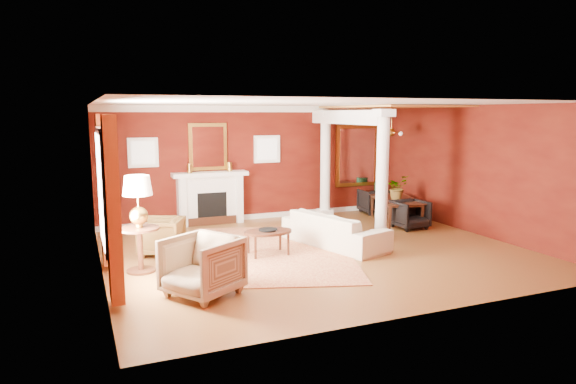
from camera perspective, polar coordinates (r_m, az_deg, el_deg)
name	(u,v)px	position (r m, az deg, el deg)	size (l,w,h in m)	color
ground	(316,251)	(10.30, 3.10, -6.55)	(8.00, 8.00, 0.00)	brown
room_shell	(317,150)	(9.96, 3.19, 4.73)	(8.04, 7.04, 2.92)	#5F1A0D
fireplace	(210,198)	(12.80, -8.61, -0.65)	(1.85, 0.42, 1.29)	white
overmantel_mirror	(208,147)	(12.79, -8.89, 4.99)	(0.95, 0.07, 1.15)	gold
flank_window_left	(143,153)	(12.53, -15.81, 4.24)	(0.70, 0.07, 0.70)	white
flank_window_right	(267,149)	(13.26, -2.35, 4.79)	(0.70, 0.07, 0.70)	white
left_window	(107,197)	(8.46, -19.45, -0.53)	(0.21, 2.55, 2.60)	white
column_front	(382,174)	(11.10, 10.43, 1.95)	(0.36, 0.36, 2.80)	white
column_back	(325,163)	(13.44, 4.18, 3.23)	(0.36, 0.36, 2.80)	white
header_beam	(347,117)	(12.40, 6.54, 8.26)	(0.30, 3.20, 0.32)	white
amber_ceiling	(392,107)	(12.87, 11.43, 9.27)	(2.30, 3.40, 0.04)	#D88D3F
dining_mirror	(357,156)	(14.39, 7.66, 4.03)	(1.30, 0.07, 1.70)	gold
chandelier	(391,132)	(12.95, 11.41, 6.51)	(0.60, 0.62, 0.75)	#BA923A
crown_trim	(258,109)	(13.14, -3.40, 9.20)	(8.00, 0.08, 0.16)	white
base_trim	(259,216)	(13.40, -3.30, -2.69)	(8.00, 0.08, 0.12)	white
rug	(267,252)	(10.21, -2.36, -6.63)	(3.22, 4.29, 0.02)	maroon
sofa	(335,224)	(10.63, 5.22, -3.54)	(2.35, 0.69, 0.92)	#F3E9CC
armchair_leopard	(161,234)	(10.23, -13.88, -4.60)	(0.77, 0.72, 0.79)	black
armchair_stripe	(202,263)	(7.84, -9.53, -7.82)	(0.96, 0.90, 0.99)	tan
coffee_table	(268,233)	(9.89, -2.23, -4.57)	(0.95, 0.95, 0.48)	black
coffee_book	(267,226)	(9.80, -2.34, -3.77)	(0.16, 0.02, 0.22)	black
side_table	(138,206)	(9.07, -16.30, -1.51)	(0.67, 0.67, 1.68)	black
dining_table	(397,204)	(13.11, 12.04, -1.27)	(1.72, 0.60, 0.96)	black
dining_chair_near	(410,213)	(12.50, 13.41, -2.29)	(0.73, 0.68, 0.75)	black
dining_chair_far	(374,200)	(14.22, 9.54, -0.87)	(0.71, 0.67, 0.73)	black
green_urn	(380,200)	(14.33, 10.19, -0.91)	(0.37, 0.37, 0.88)	#133C21
potted_plant	(397,176)	(12.92, 12.05, 1.78)	(0.53, 0.59, 0.46)	#26591E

